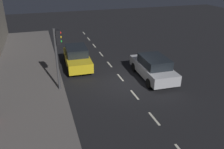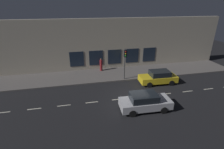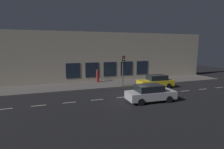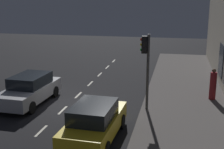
% 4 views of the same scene
% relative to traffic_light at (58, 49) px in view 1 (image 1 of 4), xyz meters
% --- Properties ---
extents(ground_plane, '(60.00, 60.00, 0.00)m').
position_rel_traffic_light_xyz_m(ground_plane, '(-4.18, 0.27, -2.80)').
color(ground_plane, black).
extents(sidewalk, '(4.50, 32.00, 0.15)m').
position_rel_traffic_light_xyz_m(sidewalk, '(2.07, 0.27, -2.72)').
color(sidewalk, '#5B5654').
rests_on(sidewalk, ground).
extents(lane_centre_line, '(0.12, 27.20, 0.01)m').
position_rel_traffic_light_xyz_m(lane_centre_line, '(-4.18, -0.73, -2.79)').
color(lane_centre_line, beige).
rests_on(lane_centre_line, ground).
extents(traffic_light, '(0.48, 0.32, 3.83)m').
position_rel_traffic_light_xyz_m(traffic_light, '(0.00, 0.00, 0.00)').
color(traffic_light, '#424244').
rests_on(traffic_light, sidewalk).
extents(parked_car_0, '(1.96, 4.40, 1.58)m').
position_rel_traffic_light_xyz_m(parked_car_0, '(-1.64, -3.65, -2.01)').
color(parked_car_0, gold).
rests_on(parked_car_0, ground).
extents(parked_car_1, '(2.05, 4.57, 1.58)m').
position_rel_traffic_light_xyz_m(parked_car_1, '(-6.33, -0.03, -2.01)').
color(parked_car_1, '#B7B7BC').
rests_on(parked_car_1, ground).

